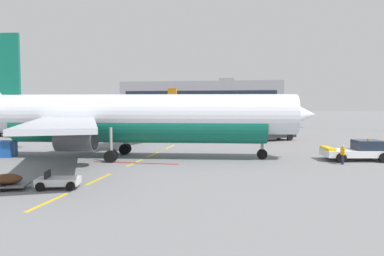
# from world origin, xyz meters

# --- Properties ---
(ground) EXTENTS (400.00, 400.00, 0.00)m
(ground) POSITION_xyz_m (40.00, 40.00, 0.00)
(ground) COLOR slate
(apron_paint_markings) EXTENTS (8.00, 98.75, 0.01)m
(apron_paint_markings) POSITION_xyz_m (18.00, 38.44, 0.00)
(apron_paint_markings) COLOR yellow
(apron_paint_markings) RESTS_ON ground
(airliner_foreground) EXTENTS (34.81, 34.35, 12.20)m
(airliner_foreground) POSITION_xyz_m (16.79, 24.84, 3.95)
(airliner_foreground) COLOR silver
(airliner_foreground) RESTS_ON ground
(pushback_tug) EXTENTS (6.42, 4.04, 2.08)m
(pushback_tug) POSITION_xyz_m (38.03, 27.58, 0.90)
(pushback_tug) COLOR silver
(pushback_tug) RESTS_ON ground
(airliner_mid_left) EXTENTS (27.83, 26.48, 10.13)m
(airliner_mid_left) POSITION_xyz_m (8.33, 107.92, 3.28)
(airliner_mid_left) COLOR silver
(airliner_mid_left) RESTS_ON ground
(airliner_far_center) EXTENTS (31.69, 32.70, 11.69)m
(airliner_far_center) POSITION_xyz_m (-20.45, 68.20, 3.78)
(airliner_far_center) COLOR white
(airliner_far_center) RESTS_ON ground
(catering_truck) EXTENTS (7.39, 4.25, 3.14)m
(catering_truck) POSITION_xyz_m (-9.13, 42.62, 1.65)
(catering_truck) COLOR black
(catering_truck) RESTS_ON ground
(fuel_service_truck) EXTENTS (6.93, 6.29, 3.14)m
(fuel_service_truck) POSITION_xyz_m (30.41, 44.92, 1.65)
(fuel_service_truck) COLOR black
(fuel_service_truck) RESTS_ON ground
(baggage_train) EXTENTS (8.65, 3.92, 1.14)m
(baggage_train) POSITION_xyz_m (13.83, 10.58, 0.52)
(baggage_train) COLOR silver
(baggage_train) RESTS_ON ground
(ground_crew_worker) EXTENTS (0.35, 0.68, 1.70)m
(ground_crew_worker) POSITION_xyz_m (36.14, 24.84, 0.97)
(ground_crew_worker) COLOR #191E38
(ground_crew_worker) RESTS_ON ground
(uld_cargo_container) EXTENTS (1.86, 1.82, 1.60)m
(uld_cargo_container) POSITION_xyz_m (4.14, 23.06, 0.80)
(uld_cargo_container) COLOR #194C9E
(uld_cargo_container) RESTS_ON ground
(terminal_satellite) EXTENTS (61.83, 25.09, 14.95)m
(terminal_satellite) POSITION_xyz_m (4.15, 140.86, 6.69)
(terminal_satellite) COLOR gray
(terminal_satellite) RESTS_ON ground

